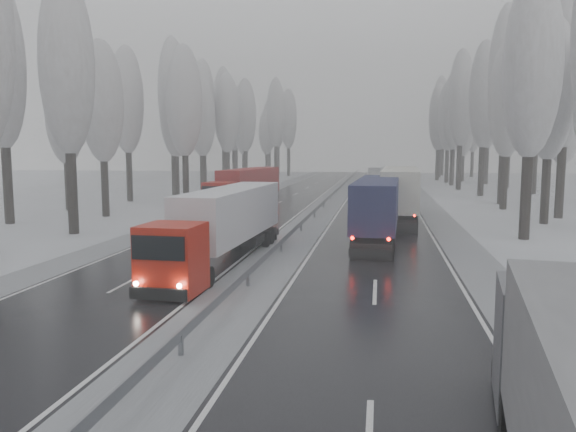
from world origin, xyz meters
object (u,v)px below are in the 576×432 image
(truck_blue_box, at_px, (378,204))
(truck_red_red, at_px, (246,185))
(truck_cream_box, at_px, (400,190))
(box_truck_distant, at_px, (377,174))
(truck_red_white, at_px, (225,220))

(truck_blue_box, bearing_deg, truck_red_red, 128.96)
(truck_blue_box, xyz_separation_m, truck_cream_box, (1.68, 9.67, 0.20))
(box_truck_distant, height_order, truck_red_red, truck_red_red)
(truck_blue_box, xyz_separation_m, truck_red_red, (-12.70, 17.20, -0.04))
(truck_red_white, bearing_deg, truck_red_red, 103.69)
(truck_blue_box, relative_size, box_truck_distant, 2.13)
(box_truck_distant, relative_size, truck_red_red, 0.48)
(truck_red_red, bearing_deg, truck_blue_box, -47.17)
(truck_blue_box, bearing_deg, truck_red_white, -129.19)
(truck_blue_box, distance_m, truck_red_white, 11.40)
(truck_cream_box, height_order, truck_red_white, truck_cream_box)
(truck_blue_box, distance_m, truck_cream_box, 9.82)
(truck_red_red, bearing_deg, box_truck_distant, 81.72)
(box_truck_distant, bearing_deg, truck_cream_box, -81.11)
(truck_red_white, bearing_deg, truck_blue_box, 50.74)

